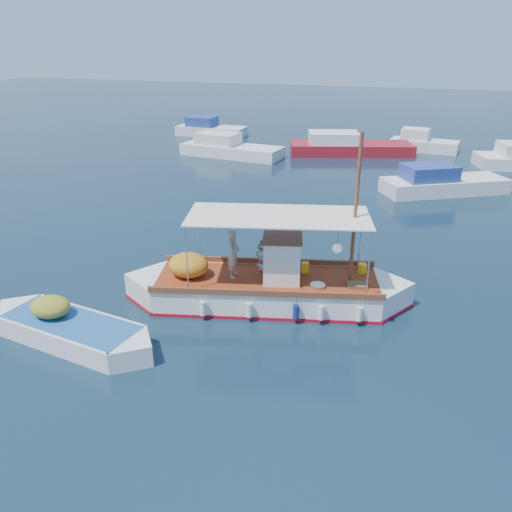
% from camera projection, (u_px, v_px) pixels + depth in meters
% --- Properties ---
extents(ground, '(160.00, 160.00, 0.00)m').
position_uv_depth(ground, '(281.00, 306.00, 16.06)').
color(ground, black).
rests_on(ground, ground).
extents(fishing_caique, '(9.07, 4.10, 5.70)m').
position_uv_depth(fishing_caique, '(265.00, 288.00, 16.09)').
color(fishing_caique, white).
rests_on(fishing_caique, ground).
extents(dinghy, '(5.61, 2.18, 1.38)m').
position_uv_depth(dinghy, '(71.00, 331.00, 14.13)').
color(dinghy, white).
rests_on(dinghy, ground).
extents(bg_boat_nw, '(7.63, 3.29, 1.80)m').
position_uv_depth(bg_boat_nw, '(229.00, 149.00, 36.15)').
color(bg_boat_nw, silver).
rests_on(bg_boat_nw, ground).
extents(bg_boat_n, '(9.31, 5.25, 1.80)m').
position_uv_depth(bg_boat_n, '(347.00, 147.00, 36.80)').
color(bg_boat_n, maroon).
rests_on(bg_boat_n, ground).
extents(bg_boat_ne, '(7.01, 5.27, 1.80)m').
position_uv_depth(bg_boat_ne, '(441.00, 184.00, 27.53)').
color(bg_boat_ne, silver).
rests_on(bg_boat_ne, ground).
extents(bg_boat_far_w, '(6.03, 2.35, 1.80)m').
position_uv_depth(bg_boat_far_w, '(210.00, 130.00, 43.77)').
color(bg_boat_far_w, silver).
rests_on(bg_boat_far_w, ground).
extents(bg_boat_far_n, '(5.10, 2.56, 1.80)m').
position_uv_depth(bg_boat_far_n, '(422.00, 144.00, 37.93)').
color(bg_boat_far_n, silver).
rests_on(bg_boat_far_n, ground).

